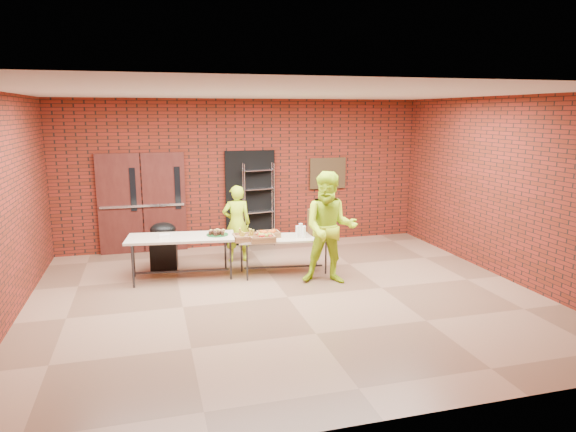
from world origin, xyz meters
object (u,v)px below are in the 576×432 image
object	(u,v)px
wire_rack	(259,205)
covered_grill	(164,245)
table_left	(181,240)
volunteer_woman	(237,224)
coffee_dispenser	(319,222)
table_right	(283,240)
volunteer_man	(330,228)

from	to	relation	value
wire_rack	covered_grill	bearing A→B (deg)	-162.58
wire_rack	table_left	bearing A→B (deg)	-145.80
wire_rack	volunteer_woman	xyz separation A→B (m)	(-0.68, -1.08, -0.15)
coffee_dispenser	table_right	bearing A→B (deg)	-174.60
coffee_dispenser	volunteer_woman	xyz separation A→B (m)	(-1.39, 0.91, -0.14)
volunteer_woman	volunteer_man	bearing A→B (deg)	128.73
wire_rack	covered_grill	world-z (taller)	wire_rack
coffee_dispenser	volunteer_woman	size ratio (longest dim) A/B	0.30
volunteer_woman	wire_rack	bearing A→B (deg)	-120.71
coffee_dispenser	volunteer_man	bearing A→B (deg)	-95.49
table_left	volunteer_woman	size ratio (longest dim) A/B	1.27
volunteer_man	wire_rack	bearing A→B (deg)	121.36
coffee_dispenser	wire_rack	bearing A→B (deg)	109.68
covered_grill	volunteer_woman	distance (m)	1.46
covered_grill	volunteer_woman	world-z (taller)	volunteer_woman
wire_rack	table_left	distance (m)	2.63
table_right	volunteer_man	world-z (taller)	volunteer_man
wire_rack	table_left	xyz separation A→B (m)	(-1.82, -1.88, -0.22)
table_left	coffee_dispenser	bearing A→B (deg)	4.61
wire_rack	volunteer_man	distance (m)	2.88
covered_grill	volunteer_man	size ratio (longest dim) A/B	0.46
wire_rack	table_right	xyz separation A→B (m)	(0.01, -2.06, -0.30)
volunteer_man	covered_grill	bearing A→B (deg)	167.82
coffee_dispenser	covered_grill	bearing A→B (deg)	163.84
volunteer_woman	volunteer_man	xyz separation A→B (m)	(1.31, -1.72, 0.21)
coffee_dispenser	table_left	bearing A→B (deg)	177.55
table_left	wire_rack	bearing A→B (deg)	53.13
table_left	volunteer_man	xyz separation A→B (m)	(2.45, -0.92, 0.27)
table_right	coffee_dispenser	bearing A→B (deg)	13.35
table_right	covered_grill	world-z (taller)	covered_grill
wire_rack	covered_grill	size ratio (longest dim) A/B	2.07
table_left	table_right	bearing A→B (deg)	1.61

